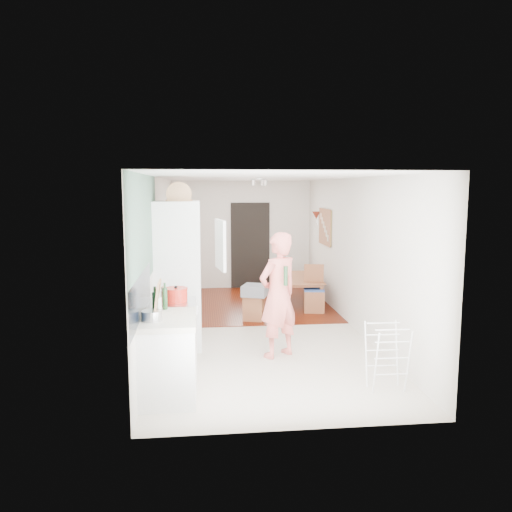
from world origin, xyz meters
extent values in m
cube|color=beige|center=(0.00, 0.00, 0.00)|extent=(3.20, 7.00, 0.01)
cube|color=#5E1F08|center=(0.00, 1.85, 0.01)|extent=(3.20, 3.30, 0.01)
cube|color=slate|center=(-1.59, -2.00, 1.85)|extent=(0.02, 3.00, 1.30)
cube|color=black|center=(-1.59, -2.55, 1.15)|extent=(0.02, 1.90, 0.50)
cube|color=black|center=(0.20, 3.48, 1.00)|extent=(0.90, 0.04, 2.00)
cube|color=white|center=(-1.30, -2.55, 0.43)|extent=(0.60, 0.90, 0.86)
cube|color=beige|center=(-1.30, -2.55, 0.89)|extent=(0.62, 0.92, 0.06)
cube|color=white|center=(-1.30, -1.80, 0.44)|extent=(0.60, 0.60, 0.88)
cube|color=silver|center=(-1.30, -1.80, 0.90)|extent=(0.60, 0.60, 0.04)
cube|color=white|center=(-1.27, -0.78, 1.07)|extent=(0.66, 0.66, 2.15)
cube|color=white|center=(-0.66, -1.08, 1.55)|extent=(0.14, 0.56, 0.70)
cube|color=white|center=(-0.96, -0.78, 1.55)|extent=(0.02, 0.52, 0.66)
cube|color=tan|center=(1.58, 1.90, 1.55)|extent=(0.03, 0.90, 0.70)
cube|color=brown|center=(1.57, 1.90, 1.55)|extent=(0.00, 0.94, 0.74)
cone|color=maroon|center=(1.54, 2.55, 1.75)|extent=(0.18, 0.18, 0.16)
imported|color=#EF7369|center=(0.12, -1.34, 1.03)|extent=(0.90, 0.82, 2.06)
imported|color=brown|center=(1.01, 1.74, 0.24)|extent=(0.81, 1.37, 0.47)
cube|color=gray|center=(0.01, 0.56, 0.55)|extent=(0.54, 0.54, 0.19)
cylinder|color=red|center=(-1.25, -1.79, 1.01)|extent=(0.34, 0.34, 0.17)
cylinder|color=silver|center=(-1.46, -2.69, 0.98)|extent=(0.28, 0.28, 0.11)
cylinder|color=#1F4422|center=(0.19, -1.53, 1.17)|extent=(0.06, 0.06, 0.26)
cylinder|color=#1F4422|center=(-1.44, -2.48, 1.05)|extent=(0.07, 0.07, 0.27)
cylinder|color=#1F4422|center=(-1.35, -2.19, 1.05)|extent=(0.07, 0.07, 0.25)
cylinder|color=silver|center=(-1.41, -2.46, 1.02)|extent=(0.10, 0.10, 0.20)
cylinder|color=tan|center=(-1.45, -2.25, 1.03)|extent=(0.07, 0.07, 0.21)
cylinder|color=tan|center=(-1.38, -2.05, 1.02)|extent=(0.07, 0.07, 0.20)
camera|label=1|loc=(-0.91, -8.00, 2.34)|focal=35.00mm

